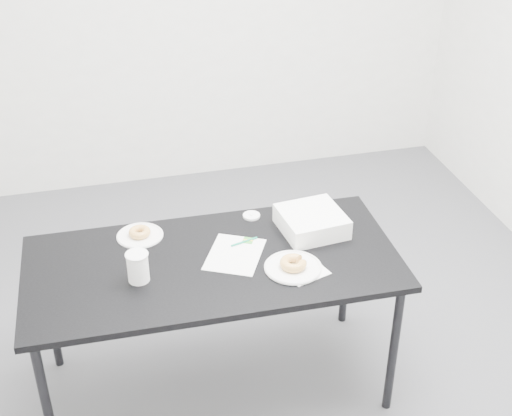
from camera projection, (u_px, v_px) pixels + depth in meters
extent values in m
plane|color=#4E4F53|center=(239.00, 357.00, 3.67)|extent=(4.00, 4.00, 0.00)
cube|color=black|center=(213.00, 263.00, 3.12)|extent=(1.65, 0.80, 0.03)
cylinder|color=black|center=(47.00, 407.00, 2.90)|extent=(0.04, 0.04, 0.71)
cylinder|color=black|center=(49.00, 309.00, 3.44)|extent=(0.04, 0.04, 0.71)
cylinder|color=black|center=(394.00, 349.00, 3.20)|extent=(0.04, 0.04, 0.71)
cylinder|color=black|center=(346.00, 267.00, 3.73)|extent=(0.04, 0.04, 0.71)
cube|color=white|center=(235.00, 254.00, 3.15)|extent=(0.33, 0.36, 0.00)
cube|color=green|center=(248.00, 240.00, 3.24)|extent=(0.06, 0.06, 0.00)
cylinder|color=#0B7C59|center=(244.00, 242.00, 3.23)|extent=(0.13, 0.05, 0.01)
cube|color=white|center=(303.00, 270.00, 3.05)|extent=(0.22, 0.22, 0.00)
cylinder|color=white|center=(293.00, 267.00, 3.06)|extent=(0.25, 0.25, 0.01)
torus|color=#C77D3F|center=(293.00, 263.00, 3.05)|extent=(0.14, 0.14, 0.04)
cylinder|color=white|center=(140.00, 236.00, 3.28)|extent=(0.21, 0.21, 0.01)
torus|color=#C77D3F|center=(140.00, 232.00, 3.27)|extent=(0.13, 0.13, 0.03)
cylinder|color=white|center=(138.00, 267.00, 2.96)|extent=(0.09, 0.09, 0.14)
cylinder|color=white|center=(251.00, 216.00, 3.42)|extent=(0.08, 0.08, 0.01)
cube|color=white|center=(312.00, 222.00, 3.30)|extent=(0.31, 0.31, 0.09)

